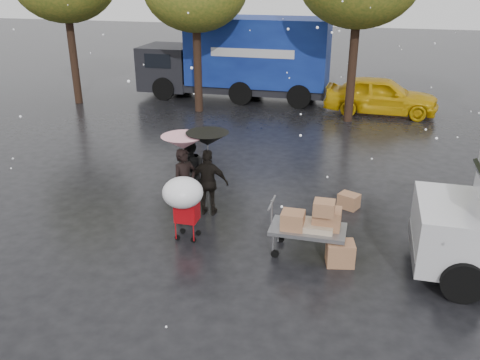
% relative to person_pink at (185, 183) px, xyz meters
% --- Properties ---
extents(ground, '(90.00, 90.00, 0.00)m').
position_rel_person_pink_xyz_m(ground, '(0.70, -0.79, -0.83)').
color(ground, black).
rests_on(ground, ground).
extents(person_pink, '(0.68, 0.72, 1.66)m').
position_rel_person_pink_xyz_m(person_pink, '(0.00, 0.00, 0.00)').
color(person_pink, black).
rests_on(person_pink, ground).
extents(person_middle, '(1.01, 0.90, 1.72)m').
position_rel_person_pink_xyz_m(person_middle, '(-0.06, 0.53, 0.03)').
color(person_middle, black).
rests_on(person_middle, ground).
extents(person_black, '(0.96, 0.44, 1.60)m').
position_rel_person_pink_xyz_m(person_black, '(0.49, 0.25, -0.03)').
color(person_black, black).
rests_on(person_black, ground).
extents(umbrella_pink, '(0.98, 0.98, 1.97)m').
position_rel_person_pink_xyz_m(umbrella_pink, '(-0.00, 0.00, 0.99)').
color(umbrella_pink, '#4C4C4C').
rests_on(umbrella_pink, ground).
extents(umbrella_black, '(0.97, 0.97, 2.01)m').
position_rel_person_pink_xyz_m(umbrella_black, '(0.49, 0.25, 1.03)').
color(umbrella_black, '#4C4C4C').
rests_on(umbrella_black, ground).
extents(vendor_cart, '(1.52, 0.80, 1.27)m').
position_rel_person_pink_xyz_m(vendor_cart, '(3.04, -1.00, -0.10)').
color(vendor_cart, slate).
rests_on(vendor_cart, ground).
extents(shopping_cart, '(0.84, 0.84, 1.46)m').
position_rel_person_pink_xyz_m(shopping_cart, '(0.40, -1.14, 0.24)').
color(shopping_cart, red).
rests_on(shopping_cart, ground).
extents(blue_truck, '(8.30, 2.60, 3.50)m').
position_rel_person_pink_xyz_m(blue_truck, '(-1.74, 11.78, 0.93)').
color(blue_truck, navy).
rests_on(blue_truck, ground).
extents(box_ground_near, '(0.60, 0.52, 0.48)m').
position_rel_person_pink_xyz_m(box_ground_near, '(3.64, -1.23, -0.59)').
color(box_ground_near, '#8F5C3E').
rests_on(box_ground_near, ground).
extents(box_ground_far, '(0.57, 0.52, 0.36)m').
position_rel_person_pink_xyz_m(box_ground_far, '(3.66, 1.41, -0.65)').
color(box_ground_far, '#8F5C3E').
rests_on(box_ground_far, ground).
extents(yellow_taxi, '(4.43, 1.88, 1.49)m').
position_rel_person_pink_xyz_m(yellow_taxi, '(4.36, 10.58, -0.08)').
color(yellow_taxi, '#DDA90B').
rests_on(yellow_taxi, ground).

